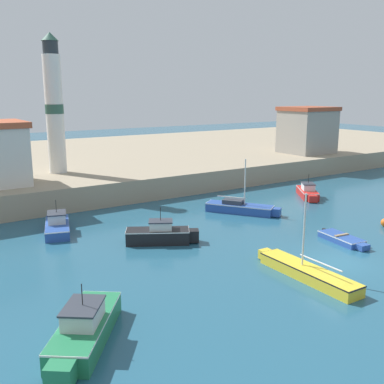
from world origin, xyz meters
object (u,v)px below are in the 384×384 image
(motorboat_blue_3, at_px, (57,225))
(motorboat_green_0, at_px, (84,328))
(motorboat_red_2, at_px, (308,192))
(motorboat_black_6, at_px, (160,234))
(sailboat_blue_1, at_px, (241,208))
(sailboat_yellow_4, at_px, (307,272))
(lighthouse, at_px, (54,106))
(dinghy_blue_5, at_px, (343,239))
(harbor_shed_mid_row, at_px, (307,130))

(motorboat_blue_3, bearing_deg, motorboat_green_0, -103.03)
(motorboat_red_2, xyz_separation_m, motorboat_black_6, (-18.63, -4.00, 0.10))
(sailboat_blue_1, distance_m, sailboat_yellow_4, 13.76)
(motorboat_green_0, xyz_separation_m, motorboat_blue_3, (3.56, 15.38, -0.10))
(motorboat_green_0, distance_m, motorboat_blue_3, 15.78)
(motorboat_blue_3, bearing_deg, motorboat_red_2, -5.40)
(motorboat_red_2, distance_m, lighthouse, 25.94)
(motorboat_red_2, relative_size, dinghy_blue_5, 1.12)
(sailboat_blue_1, xyz_separation_m, motorboat_black_6, (-9.44, -3.01, 0.15))
(motorboat_green_0, distance_m, lighthouse, 30.13)
(sailboat_blue_1, bearing_deg, motorboat_red_2, 6.21)
(motorboat_black_6, distance_m, lighthouse, 20.55)
(sailboat_yellow_4, distance_m, motorboat_black_6, 10.28)
(motorboat_blue_3, relative_size, dinghy_blue_5, 1.35)
(lighthouse, bearing_deg, motorboat_red_2, -37.21)
(motorboat_black_6, bearing_deg, motorboat_blue_3, 129.05)
(motorboat_green_0, height_order, motorboat_blue_3, motorboat_green_0)
(sailboat_yellow_4, height_order, harbor_shed_mid_row, harbor_shed_mid_row)
(sailboat_yellow_4, relative_size, dinghy_blue_5, 1.73)
(motorboat_red_2, bearing_deg, sailboat_yellow_4, -137.56)
(dinghy_blue_5, height_order, lighthouse, lighthouse)
(motorboat_red_2, relative_size, lighthouse, 0.34)
(sailboat_blue_1, relative_size, dinghy_blue_5, 1.44)
(sailboat_blue_1, distance_m, lighthouse, 20.69)
(lighthouse, height_order, harbor_shed_mid_row, lighthouse)
(motorboat_black_6, bearing_deg, lighthouse, 93.00)
(motorboat_red_2, bearing_deg, sailboat_blue_1, -173.79)
(sailboat_yellow_4, xyz_separation_m, dinghy_blue_5, (6.62, 2.87, -0.13))
(motorboat_green_0, height_order, motorboat_black_6, motorboat_green_0)
(motorboat_red_2, relative_size, sailboat_yellow_4, 0.65)
(motorboat_green_0, relative_size, sailboat_blue_1, 0.97)
(motorboat_green_0, relative_size, lighthouse, 0.42)
(motorboat_green_0, distance_m, sailboat_yellow_4, 12.44)
(motorboat_blue_3, relative_size, motorboat_black_6, 1.13)
(motorboat_blue_3, height_order, motorboat_black_6, motorboat_black_6)
(sailboat_blue_1, bearing_deg, motorboat_green_0, -146.11)
(sailboat_blue_1, relative_size, sailboat_yellow_4, 0.83)
(sailboat_yellow_4, bearing_deg, motorboat_black_6, 111.74)
(motorboat_black_6, bearing_deg, sailboat_yellow_4, -68.26)
(sailboat_yellow_4, xyz_separation_m, lighthouse, (-4.80, 28.45, 8.24))
(dinghy_blue_5, distance_m, harbor_shed_mid_row, 30.88)
(sailboat_yellow_4, height_order, lighthouse, lighthouse)
(lighthouse, bearing_deg, dinghy_blue_5, -65.94)
(motorboat_green_0, relative_size, dinghy_blue_5, 1.40)
(sailboat_yellow_4, relative_size, harbor_shed_mid_row, 1.11)
(motorboat_red_2, distance_m, motorboat_black_6, 19.06)
(motorboat_black_6, bearing_deg, harbor_shed_mid_row, 27.02)
(dinghy_blue_5, bearing_deg, lighthouse, 114.06)
(motorboat_green_0, distance_m, dinghy_blue_5, 19.22)
(sailboat_blue_1, distance_m, motorboat_blue_3, 14.86)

